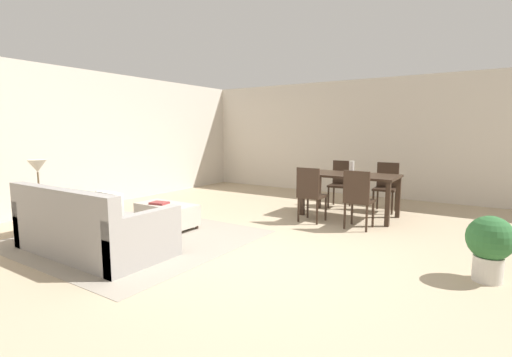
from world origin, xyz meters
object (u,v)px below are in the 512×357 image
dining_chair_near_right (358,196)px  side_table (40,204)px  couch (91,230)px  book_on_ottoman (159,203)px  ottoman_table (167,214)px  dining_table (350,179)px  potted_plant (490,244)px  table_lamp (37,168)px  vase_centerpiece (352,167)px  dining_chair_near_left (310,191)px  dining_chair_far_right (386,184)px  dining_chair_far_left (341,181)px

dining_chair_near_right → side_table: bearing=-142.9°
couch → book_on_ottoman: couch is taller
ottoman_table → dining_table: 3.20m
side_table → potted_plant: size_ratio=0.87×
table_lamp → vase_centerpiece: (3.37, 3.69, -0.12)m
ottoman_table → table_lamp: table_lamp is taller
ottoman_table → dining_chair_near_right: (2.54, 1.55, 0.30)m
vase_centerpiece → book_on_ottoman: (-2.22, -2.46, -0.48)m
table_lamp → dining_chair_near_left: (2.96, 2.86, -0.48)m
dining_chair_near_left → dining_chair_far_right: same height
table_lamp → dining_table: size_ratio=0.32×
couch → dining_chair_far_right: dining_chair_far_right is taller
vase_centerpiece → potted_plant: vase_centerpiece is taller
dining_table → dining_chair_far_left: bearing=120.4°
couch → dining_chair_near_left: size_ratio=2.22×
vase_centerpiece → couch: bearing=-118.6°
dining_chair_near_left → potted_plant: dining_chair_near_left is taller
dining_table → book_on_ottoman: 3.29m
couch → dining_chair_near_right: 3.81m
couch → potted_plant: size_ratio=3.02×
side_table → potted_plant: bearing=16.3°
dining_chair_near_right → ottoman_table: bearing=-148.7°
dining_table → vase_centerpiece: bearing=88.1°
dining_chair_near_left → vase_centerpiece: size_ratio=4.03×
side_table → vase_centerpiece: vase_centerpiece is taller
couch → side_table: size_ratio=3.49×
table_lamp → dining_chair_far_right: (3.79, 4.44, -0.48)m
dining_chair_near_right → book_on_ottoman: dining_chair_near_right is taller
table_lamp → dining_chair_near_left: 4.14m
dining_chair_near_right → vase_centerpiece: bearing=115.4°
ottoman_table → book_on_ottoman: book_on_ottoman is taller
dining_table → dining_chair_near_right: bearing=-63.2°
table_lamp → book_on_ottoman: table_lamp is taller
side_table → vase_centerpiece: size_ratio=2.56×
couch → dining_chair_near_right: dining_chair_near_right is taller
couch → potted_plant: (4.19, 1.67, 0.10)m
dining_table → dining_chair_near_left: dining_chair_near_left is taller
dining_table → dining_chair_far_right: size_ratio=1.76×
dining_table → table_lamp: bearing=-132.7°
dining_chair_near_right → dining_chair_far_left: 1.77m
side_table → dining_chair_far_left: 5.28m
couch → vase_centerpiece: bearing=61.4°
dining_chair_far_left → side_table: bearing=-123.6°
ottoman_table → book_on_ottoman: (-0.08, -0.08, 0.18)m
dining_chair_near_right → dining_chair_near_left: bearing=179.2°
table_lamp → dining_chair_near_left: table_lamp is taller
ottoman_table → dining_chair_far_left: (1.69, 3.10, 0.30)m
ottoman_table → vase_centerpiece: (2.14, 2.39, 0.65)m
dining_chair_far_right → couch: bearing=-118.8°
dining_table → potted_plant: size_ratio=2.39×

